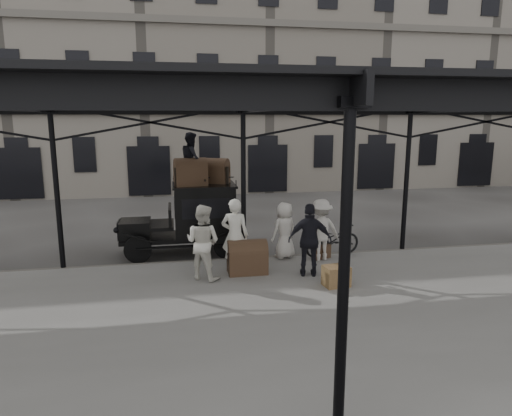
% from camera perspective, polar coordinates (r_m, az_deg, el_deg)
% --- Properties ---
extents(ground, '(120.00, 120.00, 0.00)m').
position_cam_1_polar(ground, '(11.62, 0.00, -9.84)').
color(ground, '#383533').
rests_on(ground, ground).
extents(platform, '(28.00, 8.00, 0.15)m').
position_cam_1_polar(platform, '(9.78, 2.16, -13.59)').
color(platform, slate).
rests_on(platform, ground).
extents(canopy, '(22.50, 9.00, 4.74)m').
position_cam_1_polar(canopy, '(9.16, 1.99, 13.84)').
color(canopy, black).
rests_on(canopy, ground).
extents(building_frontage, '(64.00, 8.00, 14.00)m').
position_cam_1_polar(building_frontage, '(28.86, -6.70, 16.82)').
color(building_frontage, slate).
rests_on(building_frontage, ground).
extents(taxi, '(3.65, 1.55, 2.18)m').
position_cam_1_polar(taxi, '(14.21, -7.75, -0.93)').
color(taxi, black).
rests_on(taxi, ground).
extents(porter_left, '(0.83, 0.66, 1.97)m').
position_cam_1_polar(porter_left, '(12.01, -2.65, -3.44)').
color(porter_left, silver).
rests_on(porter_left, platform).
extents(porter_midleft, '(1.17, 1.12, 1.91)m').
position_cam_1_polar(porter_midleft, '(11.57, -6.67, -4.25)').
color(porter_midleft, silver).
rests_on(porter_midleft, platform).
extents(porter_centre, '(0.95, 0.81, 1.64)m').
position_cam_1_polar(porter_centre, '(13.24, 3.59, -2.80)').
color(porter_centre, silver).
rests_on(porter_centre, platform).
extents(porter_official, '(1.19, 0.72, 1.90)m').
position_cam_1_polar(porter_official, '(11.77, 6.76, -4.01)').
color(porter_official, black).
rests_on(porter_official, platform).
extents(porter_right, '(1.24, 0.84, 1.77)m').
position_cam_1_polar(porter_right, '(13.13, 8.11, -2.72)').
color(porter_right, beige).
rests_on(porter_right, platform).
extents(bicycle, '(1.92, 1.05, 0.96)m').
position_cam_1_polar(bicycle, '(13.70, 9.55, -3.93)').
color(bicycle, black).
rests_on(bicycle, platform).
extents(porter_roof, '(0.62, 0.78, 1.57)m').
position_cam_1_polar(porter_roof, '(13.85, -8.05, 6.12)').
color(porter_roof, black).
rests_on(porter_roof, taxi).
extents(steamer_trunk_roof_near, '(1.01, 0.71, 0.69)m').
position_cam_1_polar(steamer_trunk_roof_near, '(13.74, -8.18, 4.22)').
color(steamer_trunk_roof_near, '#483021').
rests_on(steamer_trunk_roof_near, taxi).
extents(steamer_trunk_roof_far, '(1.02, 0.87, 0.64)m').
position_cam_1_polar(steamer_trunk_roof_far, '(14.24, -5.23, 4.44)').
color(steamer_trunk_roof_far, '#483021').
rests_on(steamer_trunk_roof_far, taxi).
extents(steamer_trunk_platform, '(1.02, 0.62, 0.75)m').
position_cam_1_polar(steamer_trunk_platform, '(12.05, -1.09, -6.41)').
color(steamer_trunk_platform, '#483021').
rests_on(steamer_trunk_platform, platform).
extents(wicker_hamper, '(0.65, 0.52, 0.50)m').
position_cam_1_polar(wicker_hamper, '(11.36, 10.00, -8.37)').
color(wicker_hamper, olive).
rests_on(wicker_hamper, platform).
extents(suitcase_upright, '(0.37, 0.61, 0.45)m').
position_cam_1_polar(suitcase_upright, '(13.24, 0.25, -5.45)').
color(suitcase_upright, '#483021').
rests_on(suitcase_upright, platform).
extents(suitcase_flat, '(0.61, 0.36, 0.40)m').
position_cam_1_polar(suitcase_flat, '(13.39, 8.19, -5.48)').
color(suitcase_flat, '#483021').
rests_on(suitcase_flat, platform).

